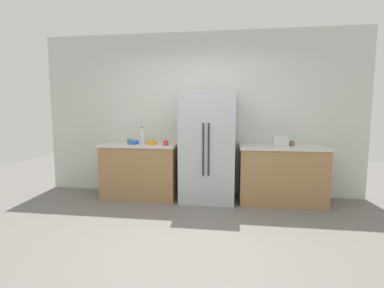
% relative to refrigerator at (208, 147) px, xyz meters
% --- Properties ---
extents(ground_plane, '(11.07, 11.07, 0.00)m').
position_rel_refrigerator_xyz_m(ground_plane, '(-0.19, -1.46, -0.88)').
color(ground_plane, slate).
extents(kitchen_back_panel, '(5.53, 0.10, 2.78)m').
position_rel_refrigerator_xyz_m(kitchen_back_panel, '(-0.19, 0.41, 0.51)').
color(kitchen_back_panel, silver).
rests_on(kitchen_back_panel, ground_plane).
extents(counter_left, '(1.25, 0.68, 0.91)m').
position_rel_refrigerator_xyz_m(counter_left, '(-1.13, 0.03, -0.42)').
color(counter_left, '#9E7247').
rests_on(counter_left, ground_plane).
extents(counter_right, '(1.32, 0.68, 0.91)m').
position_rel_refrigerator_xyz_m(counter_right, '(1.16, 0.03, -0.42)').
color(counter_right, '#9E7247').
rests_on(counter_right, ground_plane).
extents(refrigerator, '(0.86, 0.71, 1.76)m').
position_rel_refrigerator_xyz_m(refrigerator, '(0.00, 0.00, 0.00)').
color(refrigerator, '#B2B5BA').
rests_on(refrigerator, ground_plane).
extents(toaster, '(0.22, 0.18, 0.16)m').
position_rel_refrigerator_xyz_m(toaster, '(1.11, -0.09, 0.11)').
color(toaster, silver).
rests_on(toaster, counter_right).
extents(bottle_a, '(0.07, 0.07, 0.28)m').
position_rel_refrigerator_xyz_m(bottle_a, '(-1.13, 0.12, 0.14)').
color(bottle_a, white).
rests_on(bottle_a, counter_left).
extents(cup_a, '(0.08, 0.08, 0.08)m').
position_rel_refrigerator_xyz_m(cup_a, '(-0.66, -0.15, 0.07)').
color(cup_a, red).
rests_on(cup_a, counter_left).
extents(cup_b, '(0.08, 0.08, 0.08)m').
position_rel_refrigerator_xyz_m(cup_b, '(1.31, 0.07, 0.07)').
color(cup_b, brown).
rests_on(cup_b, counter_right).
extents(cup_c, '(0.09, 0.09, 0.07)m').
position_rel_refrigerator_xyz_m(cup_c, '(-1.35, 0.09, 0.06)').
color(cup_c, green).
rests_on(cup_c, counter_left).
extents(bowl_a, '(0.15, 0.15, 0.05)m').
position_rel_refrigerator_xyz_m(bowl_a, '(-1.00, 0.17, 0.06)').
color(bowl_a, yellow).
rests_on(bowl_a, counter_left).
extents(bowl_b, '(0.18, 0.18, 0.05)m').
position_rel_refrigerator_xyz_m(bowl_b, '(-0.91, -0.09, 0.05)').
color(bowl_b, orange).
rests_on(bowl_b, counter_left).
extents(bowl_c, '(0.17, 0.17, 0.06)m').
position_rel_refrigerator_xyz_m(bowl_c, '(-1.22, -0.06, 0.06)').
color(bowl_c, blue).
rests_on(bowl_c, counter_left).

